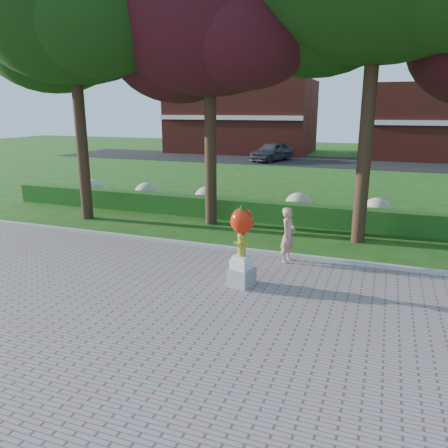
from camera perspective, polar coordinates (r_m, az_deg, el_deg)
name	(u,v)px	position (r m, az deg, el deg)	size (l,w,h in m)	color
ground	(195,288)	(10.97, -3.81, -8.31)	(100.00, 100.00, 0.00)	#1C4912
walkway	(96,377)	(7.93, -16.38, -18.58)	(40.00, 14.00, 0.04)	gray
curb	(235,250)	(13.56, 1.38, -3.35)	(40.00, 0.18, 0.15)	#ADADA5
lawn_hedge	(268,212)	(17.17, 5.77, 1.61)	(24.00, 0.70, 0.80)	#144914
hydrangea_row	(288,204)	(17.96, 8.36, 2.60)	(20.10, 1.10, 0.99)	#C0BE92
street	(333,162)	(37.66, 14.05, 7.85)	(50.00, 8.00, 0.02)	black
building_left	(242,117)	(45.46, 2.32, 13.81)	(14.00, 8.00, 7.00)	maroon
building_right	(437,122)	(43.36, 26.08, 11.91)	(12.00, 8.00, 6.40)	maroon
tree_far_left	(70,4)	(18.57, -19.53, 25.42)	(9.00, 7.68, 11.66)	black
tree_mid_left	(208,20)	(16.78, -2.14, 25.10)	(8.25, 7.04, 10.69)	black
hydrant_sculpture	(242,244)	(10.65, 2.34, -2.64)	(0.67, 0.67, 2.02)	gray
woman	(288,235)	(12.52, 8.38, -1.43)	(0.58, 0.38, 1.59)	tan
parked_car	(272,151)	(37.41, 6.27, 9.40)	(1.88, 4.67, 1.59)	#3D4044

